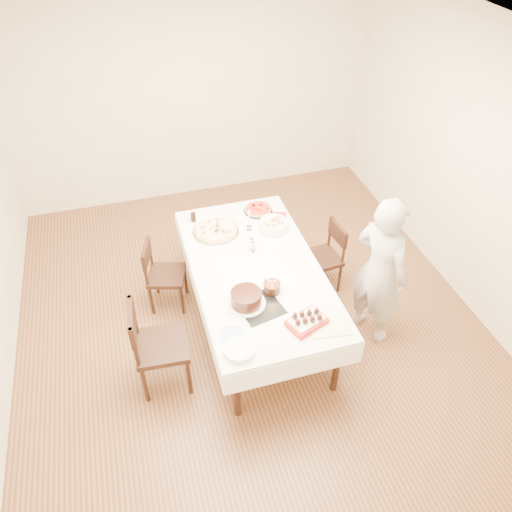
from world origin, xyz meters
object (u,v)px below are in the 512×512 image
object	(u,v)px
chair_right_savory	(321,258)
taper_candle	(249,220)
cola_glass	(193,217)
person	(380,271)
pizza_white	(216,230)
dining_table	(256,297)
layer_cake	(246,298)
strawberry_box	(307,321)
pizza_pepperoni	(258,209)
birthday_cake	(272,284)
chair_left_dessert	(162,346)
chair_left_savory	(166,276)
pasta_bowl	(273,225)

from	to	relation	value
chair_right_savory	taper_candle	xyz separation A→B (m)	(-0.71, 0.23, 0.48)
chair_right_savory	cola_glass	xyz separation A→B (m)	(-1.22, 0.53, 0.41)
person	pizza_white	world-z (taller)	person
dining_table	cola_glass	xyz separation A→B (m)	(-0.41, 0.87, 0.42)
taper_candle	layer_cake	bearing A→B (deg)	-107.17
layer_cake	strawberry_box	size ratio (longest dim) A/B	1.08
person	pizza_pepperoni	world-z (taller)	person
birthday_cake	strawberry_box	xyz separation A→B (m)	(0.15, -0.44, -0.05)
chair_left_dessert	cola_glass	world-z (taller)	chair_left_dessert
pizza_pepperoni	taper_candle	xyz separation A→B (m)	(-0.18, -0.28, 0.10)
pizza_white	person	bearing A→B (deg)	-38.24
chair_left_savory	pasta_bowl	distance (m)	1.19
dining_table	chair_left_savory	distance (m)	0.95
birthday_cake	cola_glass	bearing A→B (deg)	110.66
pasta_bowl	strawberry_box	world-z (taller)	pasta_bowl
birthday_cake	pasta_bowl	bearing A→B (deg)	71.19
pizza_pepperoni	chair_left_dessert	bearing A→B (deg)	-133.98
dining_table	chair_right_savory	distance (m)	0.87
layer_cake	birthday_cake	size ratio (longest dim) A/B	2.23
person	pasta_bowl	xyz separation A→B (m)	(-0.72, 0.89, 0.03)
taper_candle	person	bearing A→B (deg)	-45.20
taper_candle	strawberry_box	size ratio (longest dim) A/B	0.79
cola_glass	strawberry_box	distance (m)	1.75
chair_right_savory	layer_cake	distance (m)	1.33
dining_table	person	world-z (taller)	person
chair_left_savory	pasta_bowl	xyz separation A→B (m)	(1.11, -0.03, 0.42)
chair_left_savory	person	xyz separation A→B (m)	(1.83, -0.92, 0.39)
dining_table	pasta_bowl	distance (m)	0.74
chair_left_savory	pizza_pepperoni	bearing A→B (deg)	-146.56
chair_left_dessert	person	bearing A→B (deg)	-174.78
cola_glass	strawberry_box	bearing A→B (deg)	-69.75
chair_left_dessert	pizza_pepperoni	distance (m)	1.80
chair_left_savory	chair_left_dessert	distance (m)	0.97
chair_left_dessert	pizza_white	size ratio (longest dim) A/B	2.01
chair_left_savory	person	distance (m)	2.08
chair_left_dessert	birthday_cake	world-z (taller)	chair_left_dessert
person	layer_cake	distance (m)	1.26
chair_left_savory	taper_candle	size ratio (longest dim) A/B	3.18
chair_left_dessert	pizza_pepperoni	size ratio (longest dim) A/B	3.10
person	pizza_white	distance (m)	1.63
pizza_pepperoni	taper_candle	distance (m)	0.35
dining_table	cola_glass	size ratio (longest dim) A/B	21.77
dining_table	birthday_cake	xyz separation A→B (m)	(0.04, -0.34, 0.46)
person	cola_glass	world-z (taller)	person
pizza_white	strawberry_box	xyz separation A→B (m)	(0.43, -1.40, 0.02)
dining_table	taper_candle	distance (m)	0.76
pasta_bowl	layer_cake	distance (m)	1.07
pizza_white	pasta_bowl	size ratio (longest dim) A/B	1.68
dining_table	chair_left_savory	bearing A→B (deg)	145.82
dining_table	taper_candle	xyz separation A→B (m)	(0.10, 0.57, 0.50)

